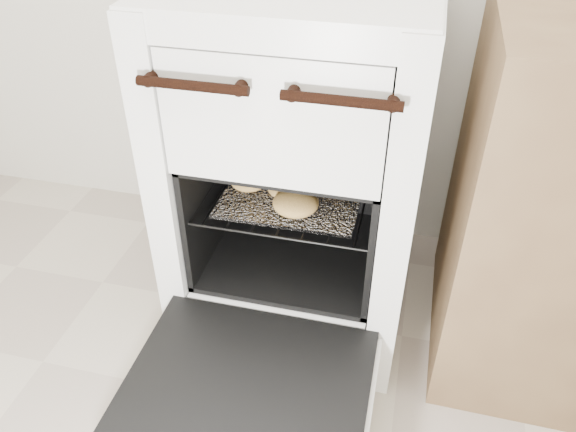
% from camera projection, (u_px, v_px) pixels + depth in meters
% --- Properties ---
extents(stove, '(0.64, 0.71, 0.98)m').
position_uv_depth(stove, '(301.00, 169.00, 1.57)').
color(stove, silver).
rests_on(stove, ground).
extents(oven_door, '(0.57, 0.45, 0.04)m').
position_uv_depth(oven_door, '(249.00, 384.00, 1.30)').
color(oven_door, black).
rests_on(oven_door, stove).
extents(oven_rack, '(0.46, 0.45, 0.01)m').
position_uv_depth(oven_rack, '(295.00, 190.00, 1.53)').
color(oven_rack, black).
rests_on(oven_rack, stove).
extents(foil_sheet, '(0.36, 0.32, 0.01)m').
position_uv_depth(foil_sheet, '(294.00, 192.00, 1.51)').
color(foil_sheet, white).
rests_on(foil_sheet, oven_rack).
extents(baked_rolls, '(0.37, 0.36, 0.05)m').
position_uv_depth(baked_rolls, '(303.00, 183.00, 1.49)').
color(baked_rolls, '#E3BA5B').
rests_on(baked_rolls, foil_sheet).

